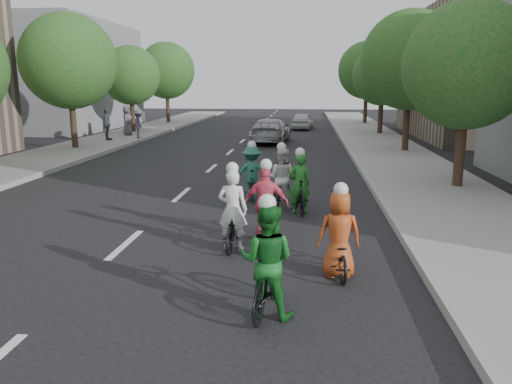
# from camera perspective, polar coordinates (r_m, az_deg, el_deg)

# --- Properties ---
(ground) EXTENTS (120.00, 120.00, 0.00)m
(ground) POSITION_cam_1_polar(r_m,az_deg,el_deg) (11.21, -14.72, -5.83)
(ground) COLOR black
(ground) RESTS_ON ground
(sidewalk_left) EXTENTS (4.00, 80.00, 0.15)m
(sidewalk_left) POSITION_cam_1_polar(r_m,az_deg,el_deg) (23.45, -24.71, 2.97)
(sidewalk_left) COLOR gray
(sidewalk_left) RESTS_ON ground
(curb_left) EXTENTS (0.18, 80.00, 0.18)m
(curb_left) POSITION_cam_1_polar(r_m,az_deg,el_deg) (22.53, -20.42, 3.03)
(curb_left) COLOR #999993
(curb_left) RESTS_ON ground
(sidewalk_right) EXTENTS (4.00, 80.00, 0.15)m
(sidewalk_right) POSITION_cam_1_polar(r_m,az_deg,el_deg) (20.66, 17.27, 2.43)
(sidewalk_right) COLOR gray
(sidewalk_right) RESTS_ON ground
(curb_right) EXTENTS (0.18, 80.00, 0.18)m
(curb_right) POSITION_cam_1_polar(r_m,az_deg,el_deg) (20.35, 11.89, 2.62)
(curb_right) COLOR #999993
(curb_right) RESTS_ON ground
(bldg_sw) EXTENTS (10.00, 14.00, 8.00)m
(bldg_sw) POSITION_cam_1_polar(r_m,az_deg,el_deg) (42.84, -22.38, 12.16)
(bldg_sw) COLOR slate
(bldg_sw) RESTS_ON ground
(bldg_se) EXTENTS (10.00, 14.00, 8.00)m
(bldg_se) POSITION_cam_1_polar(r_m,az_deg,el_deg) (36.07, 26.04, 11.99)
(bldg_se) COLOR gray
(bldg_se) RESTS_ON ground
(tree_l_3) EXTENTS (4.80, 4.80, 6.93)m
(tree_l_3) POSITION_cam_1_polar(r_m,az_deg,el_deg) (27.74, -20.62, 13.80)
(tree_l_3) COLOR black
(tree_l_3) RESTS_ON ground
(tree_l_4) EXTENTS (4.00, 4.00, 5.97)m
(tree_l_4) POSITION_cam_1_polar(r_m,az_deg,el_deg) (36.04, -14.14, 12.79)
(tree_l_4) COLOR black
(tree_l_4) RESTS_ON ground
(tree_l_5) EXTENTS (4.80, 4.80, 6.93)m
(tree_l_5) POSITION_cam_1_polar(r_m,az_deg,el_deg) (44.64, -10.20, 13.50)
(tree_l_5) COLOR black
(tree_l_5) RESTS_ON ground
(tree_r_0) EXTENTS (4.00, 4.00, 5.97)m
(tree_r_0) POSITION_cam_1_polar(r_m,az_deg,el_deg) (17.29, 23.01, 13.18)
(tree_r_0) COLOR black
(tree_r_0) RESTS_ON ground
(tree_r_1) EXTENTS (4.80, 4.80, 6.93)m
(tree_r_1) POSITION_cam_1_polar(r_m,az_deg,el_deg) (26.06, 17.23, 14.18)
(tree_r_1) COLOR black
(tree_r_1) RESTS_ON ground
(tree_r_2) EXTENTS (4.00, 4.00, 5.97)m
(tree_r_2) POSITION_cam_1_polar(r_m,az_deg,el_deg) (34.92, 14.26, 12.81)
(tree_r_2) COLOR black
(tree_r_2) RESTS_ON ground
(tree_r_3) EXTENTS (4.80, 4.80, 6.93)m
(tree_r_3) POSITION_cam_1_polar(r_m,az_deg,el_deg) (43.86, 12.58, 13.42)
(tree_r_3) COLOR black
(tree_r_3) RESTS_ON ground
(cyclist_0) EXTENTS (0.93, 1.65, 1.86)m
(cyclist_0) POSITION_cam_1_polar(r_m,az_deg,el_deg) (7.49, 1.27, -8.82)
(cyclist_0) COLOR black
(cyclist_0) RESTS_ON ground
(cyclist_1) EXTENTS (1.00, 1.51, 1.83)m
(cyclist_1) POSITION_cam_1_polar(r_m,az_deg,el_deg) (10.98, 1.16, -2.11)
(cyclist_1) COLOR black
(cyclist_1) RESTS_ON ground
(cyclist_2) EXTENTS (0.93, 1.82, 1.83)m
(cyclist_2) POSITION_cam_1_polar(r_m,az_deg,el_deg) (14.02, 2.90, 0.92)
(cyclist_2) COLOR black
(cyclist_2) RESTS_ON ground
(cyclist_3) EXTENTS (0.64, 1.57, 1.85)m
(cyclist_3) POSITION_cam_1_polar(r_m,az_deg,el_deg) (10.48, -2.62, -3.29)
(cyclist_3) COLOR black
(cyclist_3) RESTS_ON ground
(cyclist_4) EXTENTS (0.69, 1.61, 1.77)m
(cyclist_4) POSITION_cam_1_polar(r_m,az_deg,el_deg) (13.37, 4.98, 0.17)
(cyclist_4) COLOR black
(cyclist_4) RESTS_ON ground
(cyclist_5) EXTENTS (0.82, 1.58, 1.73)m
(cyclist_5) POSITION_cam_1_polar(r_m,az_deg,el_deg) (9.12, 9.43, -5.78)
(cyclist_5) COLOR black
(cyclist_5) RESTS_ON ground
(cyclist_6) EXTENTS (1.11, 1.62, 1.78)m
(cyclist_6) POSITION_cam_1_polar(r_m,az_deg,el_deg) (14.84, -0.48, 1.72)
(cyclist_6) COLOR black
(cyclist_6) RESTS_ON ground
(follow_car_lead) EXTENTS (2.35, 5.04, 1.42)m
(follow_car_lead) POSITION_cam_1_polar(r_m,az_deg,el_deg) (29.58, 1.69, 7.03)
(follow_car_lead) COLOR #A3A3A7
(follow_car_lead) RESTS_ON ground
(follow_car_trail) EXTENTS (1.80, 3.84, 1.27)m
(follow_car_trail) POSITION_cam_1_polar(r_m,az_deg,el_deg) (38.70, 5.30, 8.10)
(follow_car_trail) COLOR silver
(follow_car_trail) RESTS_ON ground
(spectator_0) EXTENTS (0.83, 1.22, 1.74)m
(spectator_0) POSITION_cam_1_polar(r_m,az_deg,el_deg) (31.41, -13.24, 7.58)
(spectator_0) COLOR #53515F
(spectator_0) RESTS_ON sidewalk_left
(spectator_1) EXTENTS (0.63, 1.15, 1.87)m
(spectator_1) POSITION_cam_1_polar(r_m,az_deg,el_deg) (30.87, -16.65, 7.44)
(spectator_1) COLOR #50515D
(spectator_1) RESTS_ON sidewalk_left
(spectator_2) EXTENTS (0.62, 0.94, 1.90)m
(spectator_2) POSITION_cam_1_polar(r_m,az_deg,el_deg) (33.37, -14.52, 7.91)
(spectator_2) COLOR #514F5C
(spectator_2) RESTS_ON sidewalk_left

